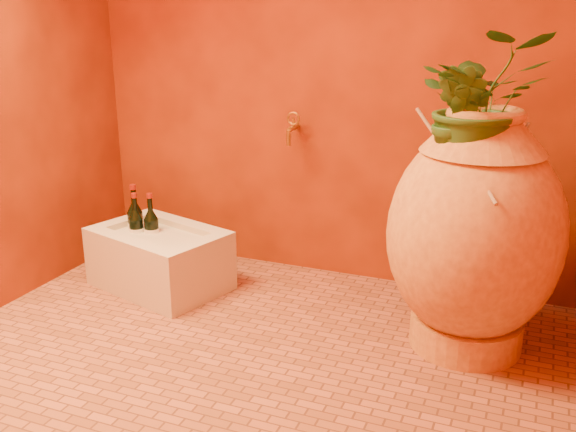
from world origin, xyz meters
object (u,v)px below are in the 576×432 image
at_px(wine_bottle_a, 136,225).
at_px(wine_bottle_b, 137,231).
at_px(stone_basin, 160,260).
at_px(wall_tap, 292,127).
at_px(amphora, 474,233).
at_px(wine_bottle_c, 152,231).

bearing_deg(wine_bottle_a, wine_bottle_b, -51.91).
bearing_deg(stone_basin, wall_tap, 38.12).
relative_size(amphora, wall_tap, 6.22).
xyz_separation_m(stone_basin, wine_bottle_a, (-0.17, 0.06, 0.13)).
xyz_separation_m(stone_basin, wall_tap, (0.52, 0.41, 0.61)).
bearing_deg(amphora, wine_bottle_b, 178.10).
bearing_deg(wine_bottle_c, wall_tap, 32.40).
xyz_separation_m(amphora, wine_bottle_a, (-1.61, 0.10, -0.20)).
bearing_deg(stone_basin, wine_bottle_a, 159.61).
bearing_deg(wine_bottle_c, stone_basin, -32.25).
distance_m(amphora, wine_bottle_b, 1.59).
height_order(wine_bottle_b, wine_bottle_c, wine_bottle_c).
xyz_separation_m(wine_bottle_b, wall_tap, (0.66, 0.39, 0.49)).
distance_m(wine_bottle_a, wine_bottle_b, 0.06).
height_order(amphora, wine_bottle_c, amphora).
height_order(amphora, stone_basin, amphora).
bearing_deg(stone_basin, wine_bottle_c, 147.75).
distance_m(stone_basin, wine_bottle_c, 0.15).
relative_size(wine_bottle_c, wall_tap, 1.92).
height_order(wine_bottle_a, wall_tap, wall_tap).
bearing_deg(wall_tap, stone_basin, -141.88).
xyz_separation_m(wine_bottle_c, wall_tap, (0.58, 0.37, 0.49)).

